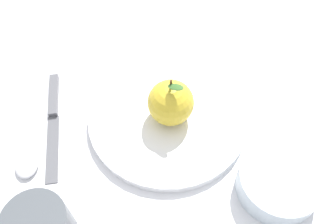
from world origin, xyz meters
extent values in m
plane|color=silver|center=(0.00, 0.00, 0.00)|extent=(2.40, 2.40, 0.00)
cylinder|color=white|center=(0.03, 0.02, 0.01)|extent=(0.25, 0.25, 0.01)
torus|color=white|center=(0.03, 0.02, 0.01)|extent=(0.25, 0.25, 0.01)
sphere|color=gold|center=(0.03, 0.02, 0.05)|extent=(0.07, 0.07, 0.07)
cylinder|color=#4C3319|center=(0.03, 0.02, 0.09)|extent=(0.00, 0.00, 0.02)
ellipsoid|color=#386628|center=(0.04, 0.02, 0.10)|extent=(0.03, 0.02, 0.01)
cylinder|color=silver|center=(0.22, 0.06, 0.02)|extent=(0.11, 0.11, 0.04)
torus|color=silver|center=(0.22, 0.06, 0.04)|extent=(0.11, 0.11, 0.01)
cylinder|color=#9FABB3|center=(0.22, 0.06, 0.03)|extent=(0.09, 0.09, 0.01)
torus|color=#4C5156|center=(0.07, -0.22, 0.07)|extent=(0.08, 0.08, 0.01)
cylinder|color=#35393C|center=(0.07, -0.22, 0.07)|extent=(0.06, 0.06, 0.01)
cube|color=#59595E|center=(-0.04, -0.15, 0.00)|extent=(0.11, 0.08, 0.00)
cube|color=#59595E|center=(-0.13, -0.10, 0.01)|extent=(0.08, 0.05, 0.01)
ellipsoid|color=silver|center=(-0.04, -0.20, 0.01)|extent=(0.06, 0.05, 0.01)
cube|color=silver|center=(-0.11, -0.15, 0.00)|extent=(0.10, 0.07, 0.01)
camera|label=1|loc=(0.27, -0.19, 0.48)|focal=38.25mm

